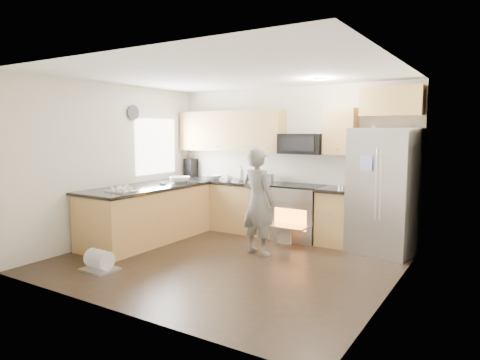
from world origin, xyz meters
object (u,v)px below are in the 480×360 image
Objects in this scene: stove_range at (299,200)px; refrigerator at (384,191)px; dish_rack at (100,265)px; person at (258,202)px.

stove_range is 0.95× the size of refrigerator.
dish_rack is (-1.55, -2.91, -0.60)m from stove_range.
person is 2.37m from dish_rack.
person is at bearing 51.37° from dish_rack.
refrigerator reaches higher than dish_rack.
dish_rack is at bearing 65.40° from person.
stove_range reaches higher than dish_rack.
person is at bearing -97.06° from stove_range.
dish_rack is (-2.97, -2.83, -0.87)m from refrigerator.
stove_range is 1.16m from person.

